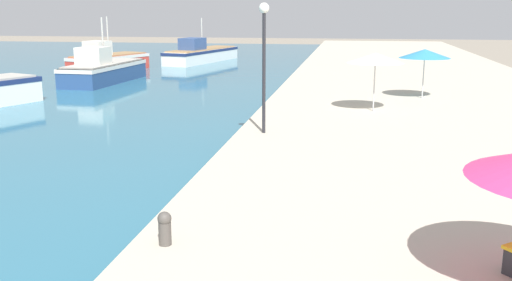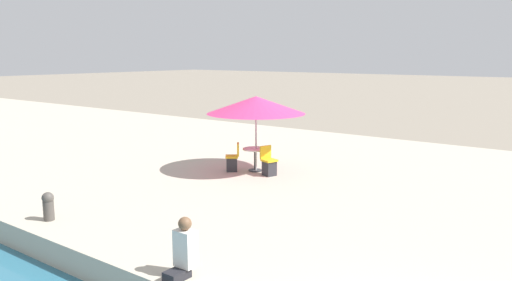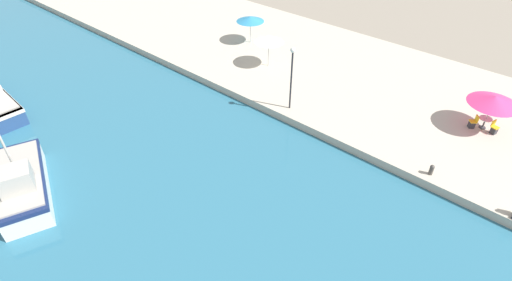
# 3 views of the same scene
# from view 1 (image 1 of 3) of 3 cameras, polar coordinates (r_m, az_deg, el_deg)

# --- Properties ---
(quay_promenade) EXTENTS (16.00, 90.00, 0.60)m
(quay_promenade) POSITION_cam_1_polar(r_m,az_deg,el_deg) (38.13, 15.53, 5.54)
(quay_promenade) COLOR #BCB29E
(quay_promenade) RESTS_ON ground_plane
(fishing_boat_mid) EXTENTS (3.03, 8.28, 4.37)m
(fishing_boat_mid) POSITION_cam_1_polar(r_m,az_deg,el_deg) (40.46, -15.01, 6.83)
(fishing_boat_mid) COLOR navy
(fishing_boat_mid) RESTS_ON water_basin
(fishing_boat_far) EXTENTS (4.72, 7.58, 4.33)m
(fishing_boat_far) POSITION_cam_1_polar(r_m,az_deg,el_deg) (48.10, -14.58, 7.76)
(fishing_boat_far) COLOR red
(fishing_boat_far) RESTS_ON water_basin
(fishing_boat_distant) EXTENTS (4.93, 10.87, 4.11)m
(fishing_boat_distant) POSITION_cam_1_polar(r_m,az_deg,el_deg) (54.71, -5.50, 8.65)
(fishing_boat_distant) COLOR white
(fishing_boat_distant) RESTS_ON water_basin
(cafe_umbrella_white) EXTENTS (2.44, 2.44, 2.51)m
(cafe_umbrella_white) POSITION_cam_1_polar(r_m,az_deg,el_deg) (25.16, 11.86, 8.07)
(cafe_umbrella_white) COLOR #B7B7B7
(cafe_umbrella_white) RESTS_ON quay_promenade
(cafe_umbrella_striped) EXTENTS (2.50, 2.50, 2.43)m
(cafe_umbrella_striped) POSITION_cam_1_polar(r_m,az_deg,el_deg) (29.56, 16.53, 8.33)
(cafe_umbrella_striped) COLOR #B7B7B7
(cafe_umbrella_striped) RESTS_ON quay_promenade
(mooring_bollard) EXTENTS (0.26, 0.26, 0.65)m
(mooring_bollard) POSITION_cam_1_polar(r_m,az_deg,el_deg) (10.94, -9.11, -8.56)
(mooring_bollard) COLOR #4C4742
(mooring_bollard) RESTS_ON quay_promenade
(lamppost) EXTENTS (0.36, 0.36, 4.56)m
(lamppost) POSITION_cam_1_polar(r_m,az_deg,el_deg) (20.09, 0.80, 9.44)
(lamppost) COLOR #232328
(lamppost) RESTS_ON quay_promenade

